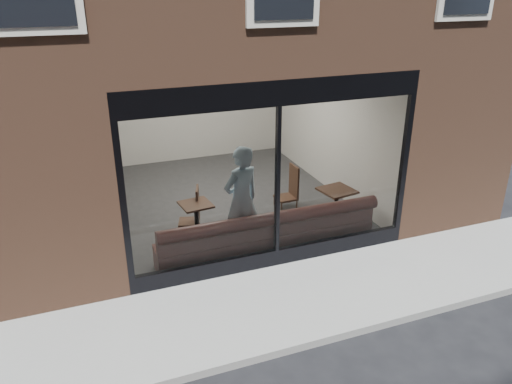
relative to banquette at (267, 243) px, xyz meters
name	(u,v)px	position (x,y,z in m)	size (l,w,h in m)	color
ground	(334,337)	(0.00, -2.45, -0.23)	(120.00, 120.00, 0.00)	black
sidewalk_near	(302,297)	(0.00, -1.45, -0.22)	(40.00, 2.00, 0.01)	gray
kerb_near	(336,336)	(0.00, -2.50, -0.17)	(40.00, 0.10, 0.12)	gray
host_building_pier_left	(35,114)	(-3.75, 5.55, 1.38)	(2.50, 12.00, 3.20)	brown
host_building_pier_right	(316,91)	(3.75, 5.55, 1.38)	(2.50, 12.00, 3.20)	brown
host_building_backfill	(166,81)	(0.00, 8.55, 1.38)	(5.00, 6.00, 3.20)	brown
cafe_floor	(225,199)	(0.00, 2.55, -0.21)	(6.00, 6.00, 0.00)	#2D2D30
cafe_ceiling	(221,54)	(0.00, 2.55, 2.97)	(6.00, 6.00, 0.00)	white
cafe_wall_back	(189,101)	(0.00, 5.54, 1.37)	(5.00, 5.00, 0.00)	silver
cafe_wall_left	(101,144)	(-2.49, 2.55, 1.37)	(6.00, 6.00, 0.00)	silver
cafe_wall_right	(327,120)	(2.49, 2.55, 1.37)	(6.00, 6.00, 0.00)	silver
storefront_kick	(276,257)	(0.00, -0.40, -0.08)	(5.00, 0.10, 0.30)	black
storefront_header	(279,93)	(0.00, -0.40, 2.77)	(5.00, 0.10, 0.40)	black
storefront_mullion	(277,182)	(0.00, -0.40, 1.32)	(0.06, 0.10, 2.50)	black
storefront_glass	(278,183)	(0.00, -0.43, 1.33)	(4.80, 4.80, 0.00)	white
banquette	(267,243)	(0.00, 0.00, 0.00)	(4.00, 0.55, 0.45)	#391515
person	(241,200)	(-0.39, 0.28, 0.77)	(0.73, 0.48, 2.00)	#92B1C7
cafe_table_left	(196,204)	(-1.05, 0.96, 0.52)	(0.55, 0.55, 0.04)	black
cafe_table_right	(337,190)	(1.72, 0.60, 0.52)	(0.62, 0.62, 0.04)	black
cafe_chair_left	(189,222)	(-1.12, 1.29, 0.01)	(0.38, 0.38, 0.04)	black
cafe_chair_right	(286,198)	(1.11, 1.68, 0.01)	(0.42, 0.42, 0.04)	black
wall_poster	(104,149)	(-2.45, 2.47, 1.29)	(0.02, 0.60, 0.81)	white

